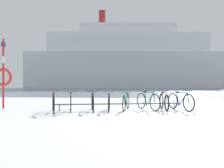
{
  "coord_description": "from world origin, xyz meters",
  "views": [
    {
      "loc": [
        -0.52,
        -6.94,
        1.1
      ],
      "look_at": [
        -1.53,
        3.67,
        1.11
      ],
      "focal_mm": 33.8,
      "sensor_mm": 36.0,
      "label": 1
    }
  ],
  "objects_px": {
    "bicycle_4": "(126,102)",
    "ferry_ship": "(131,62)",
    "bicycle_2": "(93,102)",
    "bicycle_6": "(164,101)",
    "bicycle_5": "(148,101)",
    "bicycle_7": "(180,101)",
    "bicycle_3": "(109,102)",
    "rescue_post": "(3,76)",
    "bicycle_0": "(53,103)",
    "bicycle_1": "(71,102)"
  },
  "relations": [
    {
      "from": "bicycle_0",
      "to": "rescue_post",
      "type": "xyz_separation_m",
      "value": [
        -2.68,
        0.91,
        1.11
      ]
    },
    {
      "from": "rescue_post",
      "to": "bicycle_5",
      "type": "bearing_deg",
      "value": 0.91
    },
    {
      "from": "bicycle_2",
      "to": "ferry_ship",
      "type": "relative_size",
      "value": 0.03
    },
    {
      "from": "bicycle_5",
      "to": "ferry_ship",
      "type": "relative_size",
      "value": 0.03
    },
    {
      "from": "bicycle_6",
      "to": "rescue_post",
      "type": "distance_m",
      "value": 7.22
    },
    {
      "from": "bicycle_1",
      "to": "bicycle_3",
      "type": "relative_size",
      "value": 0.96
    },
    {
      "from": "bicycle_3",
      "to": "bicycle_5",
      "type": "xyz_separation_m",
      "value": [
        1.61,
        0.45,
        0.03
      ]
    },
    {
      "from": "bicycle_2",
      "to": "bicycle_7",
      "type": "height_order",
      "value": "bicycle_7"
    },
    {
      "from": "bicycle_7",
      "to": "bicycle_3",
      "type": "bearing_deg",
      "value": -170.65
    },
    {
      "from": "bicycle_4",
      "to": "bicycle_5",
      "type": "bearing_deg",
      "value": 11.64
    },
    {
      "from": "bicycle_7",
      "to": "ferry_ship",
      "type": "height_order",
      "value": "ferry_ship"
    },
    {
      "from": "bicycle_5",
      "to": "ferry_ship",
      "type": "bearing_deg",
      "value": 91.08
    },
    {
      "from": "bicycle_1",
      "to": "bicycle_7",
      "type": "relative_size",
      "value": 0.96
    },
    {
      "from": "bicycle_4",
      "to": "bicycle_2",
      "type": "bearing_deg",
      "value": -167.6
    },
    {
      "from": "bicycle_0",
      "to": "bicycle_4",
      "type": "bearing_deg",
      "value": 16.18
    },
    {
      "from": "bicycle_0",
      "to": "bicycle_3",
      "type": "height_order",
      "value": "bicycle_0"
    },
    {
      "from": "bicycle_0",
      "to": "ferry_ship",
      "type": "distance_m",
      "value": 54.42
    },
    {
      "from": "bicycle_3",
      "to": "bicycle_4",
      "type": "xyz_separation_m",
      "value": [
        0.7,
        0.26,
        0.01
      ]
    },
    {
      "from": "bicycle_3",
      "to": "bicycle_1",
      "type": "bearing_deg",
      "value": -172.42
    },
    {
      "from": "bicycle_5",
      "to": "bicycle_6",
      "type": "height_order",
      "value": "bicycle_5"
    },
    {
      "from": "rescue_post",
      "to": "bicycle_4",
      "type": "bearing_deg",
      "value": -0.9
    },
    {
      "from": "bicycle_2",
      "to": "bicycle_5",
      "type": "relative_size",
      "value": 1.09
    },
    {
      "from": "bicycle_1",
      "to": "rescue_post",
      "type": "relative_size",
      "value": 0.51
    },
    {
      "from": "bicycle_7",
      "to": "bicycle_2",
      "type": "bearing_deg",
      "value": -171.74
    },
    {
      "from": "bicycle_0",
      "to": "bicycle_3",
      "type": "distance_m",
      "value": 2.22
    },
    {
      "from": "bicycle_0",
      "to": "bicycle_7",
      "type": "distance_m",
      "value": 5.23
    },
    {
      "from": "ferry_ship",
      "to": "bicycle_0",
      "type": "bearing_deg",
      "value": -92.94
    },
    {
      "from": "bicycle_3",
      "to": "ferry_ship",
      "type": "xyz_separation_m",
      "value": [
        0.62,
        53.31,
        7.2
      ]
    },
    {
      "from": "bicycle_6",
      "to": "bicycle_5",
      "type": "bearing_deg",
      "value": -174.05
    },
    {
      "from": "bicycle_0",
      "to": "bicycle_5",
      "type": "relative_size",
      "value": 1.05
    },
    {
      "from": "rescue_post",
      "to": "bicycle_3",
      "type": "bearing_deg",
      "value": -4.13
    },
    {
      "from": "ferry_ship",
      "to": "bicycle_4",
      "type": "bearing_deg",
      "value": -89.91
    },
    {
      "from": "bicycle_2",
      "to": "rescue_post",
      "type": "xyz_separation_m",
      "value": [
        -4.15,
        0.39,
        1.12
      ]
    },
    {
      "from": "bicycle_0",
      "to": "bicycle_3",
      "type": "bearing_deg",
      "value": 14.7
    },
    {
      "from": "bicycle_5",
      "to": "bicycle_7",
      "type": "relative_size",
      "value": 0.93
    },
    {
      "from": "bicycle_2",
      "to": "bicycle_6",
      "type": "xyz_separation_m",
      "value": [
        2.98,
        0.56,
        0.0
      ]
    },
    {
      "from": "bicycle_2",
      "to": "bicycle_7",
      "type": "distance_m",
      "value": 3.69
    },
    {
      "from": "ferry_ship",
      "to": "bicycle_5",
      "type": "bearing_deg",
      "value": -88.92
    },
    {
      "from": "bicycle_4",
      "to": "ferry_ship",
      "type": "height_order",
      "value": "ferry_ship"
    },
    {
      "from": "bicycle_2",
      "to": "bicycle_3",
      "type": "xyz_separation_m",
      "value": [
        0.68,
        0.04,
        -0.01
      ]
    },
    {
      "from": "bicycle_5",
      "to": "bicycle_7",
      "type": "bearing_deg",
      "value": 1.64
    },
    {
      "from": "bicycle_2",
      "to": "bicycle_4",
      "type": "height_order",
      "value": "bicycle_2"
    },
    {
      "from": "bicycle_1",
      "to": "ferry_ship",
      "type": "xyz_separation_m",
      "value": [
        2.17,
        53.51,
        7.19
      ]
    },
    {
      "from": "bicycle_7",
      "to": "bicycle_6",
      "type": "bearing_deg",
      "value": 177.2
    },
    {
      "from": "bicycle_6",
      "to": "ferry_ship",
      "type": "relative_size",
      "value": 0.03
    },
    {
      "from": "bicycle_2",
      "to": "bicycle_5",
      "type": "xyz_separation_m",
      "value": [
        2.29,
        0.49,
        0.02
      ]
    },
    {
      "from": "bicycle_3",
      "to": "bicycle_6",
      "type": "height_order",
      "value": "bicycle_6"
    },
    {
      "from": "bicycle_3",
      "to": "ferry_ship",
      "type": "distance_m",
      "value": 53.79
    },
    {
      "from": "bicycle_5",
      "to": "bicycle_7",
      "type": "distance_m",
      "value": 1.36
    },
    {
      "from": "bicycle_4",
      "to": "bicycle_5",
      "type": "relative_size",
      "value": 1.08
    }
  ]
}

